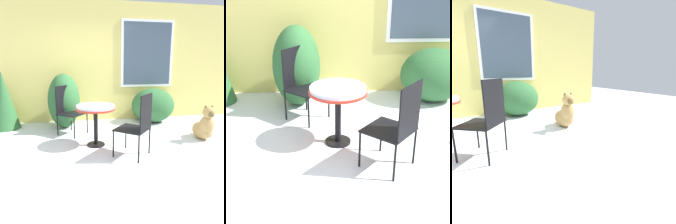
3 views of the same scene
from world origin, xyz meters
The scene contains 7 objects.
ground_plane centered at (0.00, 0.00, 0.00)m, with size 16.00×16.00×0.00m, color silver.
house_wall centered at (0.08, 2.20, 1.46)m, with size 8.00×0.10×2.89m.
shrub_left centered at (-0.90, 1.67, 0.61)m, with size 0.71×0.86×1.22m.
shrub_middle centered at (1.24, 1.73, 0.42)m, with size 1.06×0.89×0.84m.
patio_table centered at (-0.33, 0.39, 0.62)m, with size 0.69×0.69×0.73m.
patio_chair_near_table centered at (-0.80, 1.17, 0.53)m, with size 0.65×0.65×0.99m.
patio_chair_far_side centered at (0.25, -0.21, 0.53)m, with size 0.65×0.65×0.99m.
Camera 2 is at (-0.49, -3.34, 2.09)m, focal length 55.00 mm.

